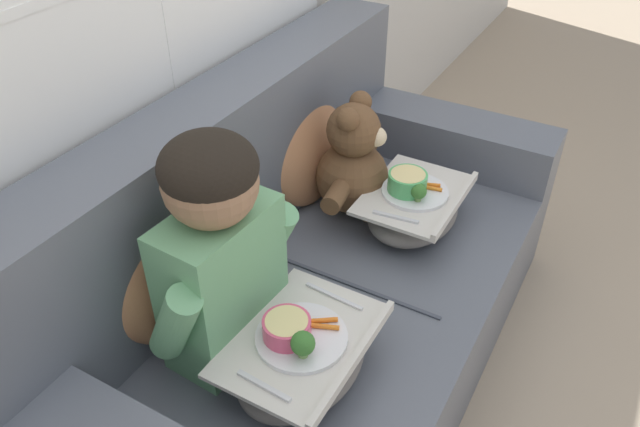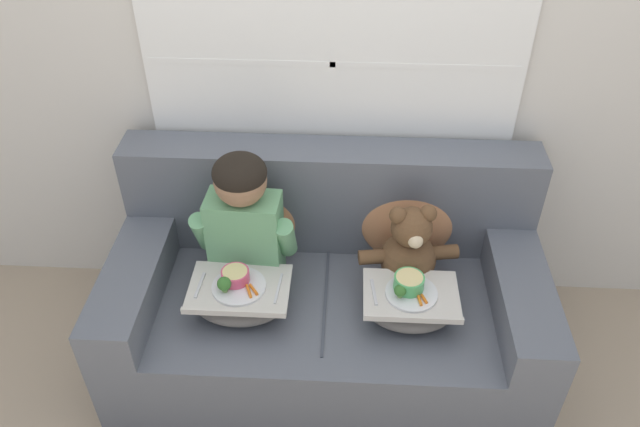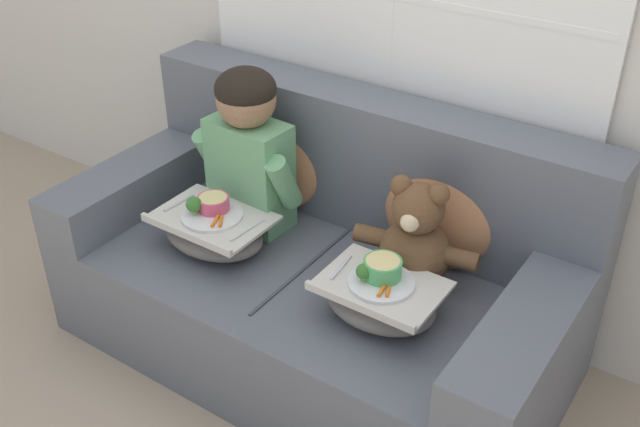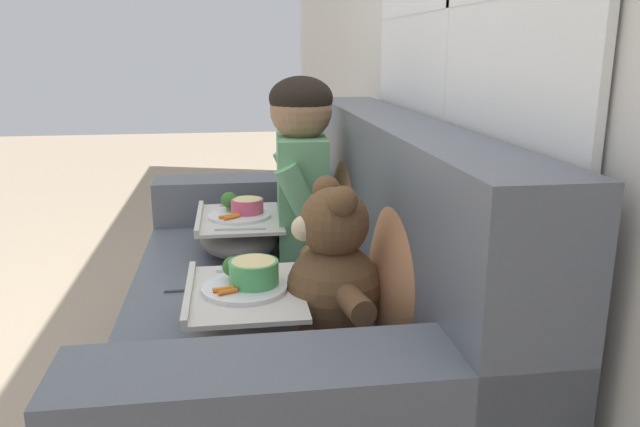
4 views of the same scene
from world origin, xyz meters
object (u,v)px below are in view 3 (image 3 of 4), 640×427
(throw_pillow_behind_child, at_px, (278,156))
(throw_pillow_behind_teddy, at_px, (440,210))
(lap_tray_child, at_px, (213,230))
(couch, at_px, (324,272))
(teddy_bear, at_px, (415,241))
(lap_tray_teddy, at_px, (380,297))
(child_figure, at_px, (248,141))

(throw_pillow_behind_child, bearing_deg, throw_pillow_behind_teddy, 0.00)
(throw_pillow_behind_child, xyz_separation_m, lap_tray_child, (-0.00, -0.40, -0.13))
(couch, distance_m, teddy_bear, 0.44)
(couch, xyz_separation_m, lap_tray_teddy, (0.35, -0.20, 0.17))
(teddy_bear, distance_m, lap_tray_teddy, 0.24)
(couch, height_order, child_figure, child_figure)
(lap_tray_child, bearing_deg, child_figure, 89.67)
(throw_pillow_behind_teddy, bearing_deg, teddy_bear, -89.74)
(child_figure, relative_size, teddy_bear, 1.43)
(teddy_bear, height_order, lap_tray_teddy, teddy_bear)
(child_figure, bearing_deg, throw_pillow_behind_teddy, 14.17)
(child_figure, distance_m, lap_tray_child, 0.35)
(lap_tray_teddy, bearing_deg, throw_pillow_behind_child, 150.30)
(throw_pillow_behind_child, relative_size, lap_tray_child, 1.06)
(teddy_bear, bearing_deg, couch, -176.68)
(lap_tray_child, bearing_deg, throw_pillow_behind_teddy, 29.63)
(couch, distance_m, lap_tray_teddy, 0.44)
(child_figure, xyz_separation_m, lap_tray_teddy, (0.70, -0.22, -0.27))
(teddy_bear, xyz_separation_m, lap_tray_child, (-0.71, -0.22, -0.10))
(child_figure, xyz_separation_m, lap_tray_child, (-0.00, -0.22, -0.27))
(throw_pillow_behind_teddy, height_order, teddy_bear, throw_pillow_behind_teddy)
(throw_pillow_behind_child, bearing_deg, lap_tray_teddy, -29.70)
(throw_pillow_behind_child, distance_m, throw_pillow_behind_teddy, 0.70)
(child_figure, bearing_deg, throw_pillow_behind_child, 89.98)
(lap_tray_teddy, bearing_deg, lap_tray_child, -179.96)
(throw_pillow_behind_teddy, height_order, child_figure, child_figure)
(throw_pillow_behind_child, xyz_separation_m, lap_tray_teddy, (0.70, -0.40, -0.12))
(child_figure, distance_m, teddy_bear, 0.73)
(throw_pillow_behind_child, height_order, lap_tray_teddy, throw_pillow_behind_child)
(throw_pillow_behind_teddy, bearing_deg, couch, -150.07)
(couch, bearing_deg, throw_pillow_behind_child, 150.07)
(throw_pillow_behind_child, bearing_deg, couch, -29.93)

